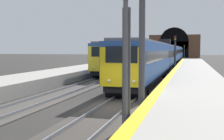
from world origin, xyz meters
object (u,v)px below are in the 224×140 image
(train_adjacent_platform, at_px, (135,55))
(railway_signal_near, at_px, (126,48))
(train_main_approaching, at_px, (169,54))
(railway_signal_mid, at_px, (175,51))
(railway_signal_far, at_px, (184,50))
(overhead_signal_gantry, at_px, (54,7))

(train_adjacent_platform, height_order, railway_signal_near, railway_signal_near)
(train_main_approaching, distance_m, railway_signal_near, 46.17)
(railway_signal_mid, xyz_separation_m, railway_signal_far, (59.38, -0.00, -0.12))
(train_main_approaching, distance_m, railway_signal_mid, 14.99)
(train_adjacent_platform, relative_size, railway_signal_near, 6.92)
(train_adjacent_platform, relative_size, railway_signal_far, 8.20)
(railway_signal_near, xyz_separation_m, railway_signal_far, (90.65, -0.00, -0.37))
(railway_signal_mid, relative_size, railway_signal_far, 1.08)
(train_main_approaching, bearing_deg, overhead_signal_gantry, -3.01)
(train_main_approaching, xyz_separation_m, railway_signal_far, (44.53, -1.85, 0.64))
(railway_signal_far, bearing_deg, overhead_signal_gantry, -2.83)
(railway_signal_mid, bearing_deg, overhead_signal_gantry, -8.81)
(railway_signal_mid, relative_size, overhead_signal_gantry, 0.57)
(railway_signal_far, distance_m, overhead_signal_gantry, 87.35)
(railway_signal_mid, bearing_deg, train_adjacent_platform, -133.79)
(railway_signal_far, bearing_deg, railway_signal_mid, 0.00)
(overhead_signal_gantry, bearing_deg, railway_signal_mid, -8.81)
(train_main_approaching, relative_size, railway_signal_near, 13.90)
(train_main_approaching, height_order, railway_signal_near, railway_signal_near)
(train_adjacent_platform, bearing_deg, railway_signal_mid, 46.09)
(train_adjacent_platform, distance_m, railway_signal_far, 53.31)
(railway_signal_near, relative_size, overhead_signal_gantry, 0.63)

